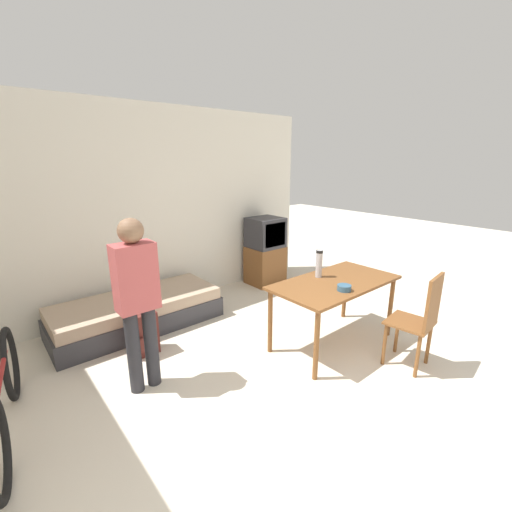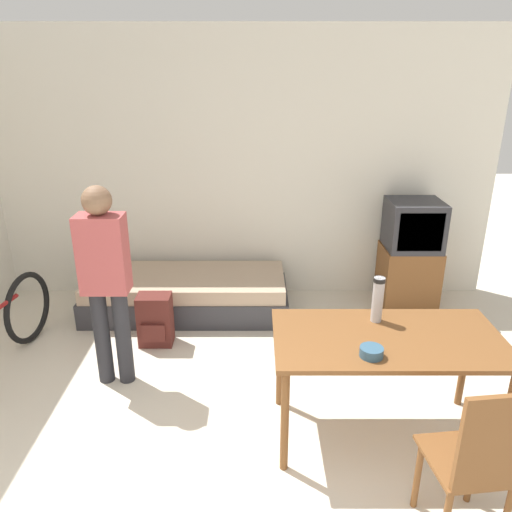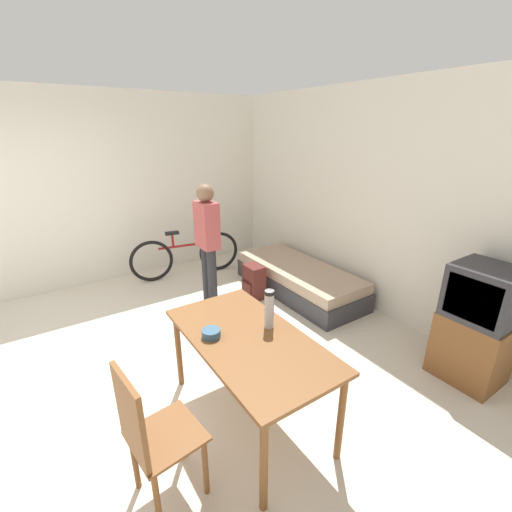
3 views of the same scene
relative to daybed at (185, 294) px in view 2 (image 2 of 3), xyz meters
The scene contains 9 objects.
wall_back 1.31m from the daybed, 56.79° to the left, with size 5.56×0.06×2.70m.
daybed is the anchor object (origin of this frame).
tv 2.27m from the daybed, ahead, with size 0.54×0.49×1.10m.
dining_table 2.39m from the daybed, 49.72° to the right, with size 1.43×0.75×0.74m.
wooden_chair 3.18m from the daybed, 56.01° to the right, with size 0.44×0.44×0.98m.
person_standing 1.44m from the daybed, 109.02° to the right, with size 0.34×0.21×1.56m.
thermos_flask 2.29m from the daybed, 46.84° to the right, with size 0.08×0.08×0.31m.
mate_bowl 2.50m from the daybed, 56.01° to the right, with size 0.14×0.14×0.06m.
backpack 0.66m from the daybed, 107.43° to the right, with size 0.29×0.23×0.47m.
Camera 2 is at (0.35, -1.31, 2.33)m, focal length 35.00 mm.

